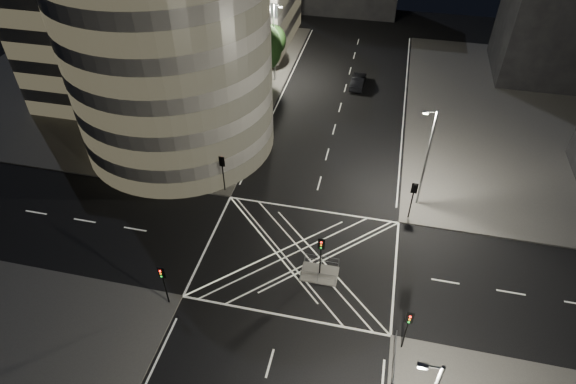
% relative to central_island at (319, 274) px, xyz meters
% --- Properties ---
extents(ground, '(120.00, 120.00, 0.00)m').
position_rel_central_island_xyz_m(ground, '(-2.00, 1.50, -0.07)').
color(ground, black).
rests_on(ground, ground).
extents(sidewalk_far_left, '(42.00, 42.00, 0.15)m').
position_rel_central_island_xyz_m(sidewalk_far_left, '(-31.00, 28.50, 0.00)').
color(sidewalk_far_left, '#575552').
rests_on(sidewalk_far_left, ground).
extents(central_island, '(3.00, 2.00, 0.15)m').
position_rel_central_island_xyz_m(central_island, '(0.00, 0.00, 0.00)').
color(central_island, slate).
rests_on(central_island, ground).
extents(office_tower_curved, '(30.00, 29.00, 27.20)m').
position_rel_central_island_xyz_m(office_tower_curved, '(-22.74, 20.24, 12.58)').
color(office_tower_curved, gray).
rests_on(office_tower_curved, sidewalk_far_left).
extents(building_right_far, '(14.00, 12.00, 15.00)m').
position_rel_central_island_xyz_m(building_right_far, '(24.00, 41.50, 7.58)').
color(building_right_far, black).
rests_on(building_right_far, sidewalk_far_right).
extents(tree_a, '(4.30, 4.30, 6.75)m').
position_rel_central_island_xyz_m(tree_a, '(-12.50, 10.50, 4.34)').
color(tree_a, black).
rests_on(tree_a, sidewalk_far_left).
extents(tree_b, '(4.16, 4.16, 7.50)m').
position_rel_central_island_xyz_m(tree_b, '(-12.50, 16.50, 5.17)').
color(tree_b, black).
rests_on(tree_b, sidewalk_far_left).
extents(tree_c, '(4.30, 4.30, 7.09)m').
position_rel_central_island_xyz_m(tree_c, '(-12.50, 22.50, 4.68)').
color(tree_c, black).
rests_on(tree_c, sidewalk_far_left).
extents(tree_d, '(5.38, 5.38, 8.80)m').
position_rel_central_island_xyz_m(tree_d, '(-12.50, 28.50, 5.77)').
color(tree_d, black).
rests_on(tree_d, sidewalk_far_left).
extents(tree_e, '(3.67, 3.67, 6.19)m').
position_rel_central_island_xyz_m(tree_e, '(-12.50, 34.50, 4.14)').
color(tree_e, black).
rests_on(tree_e, sidewalk_far_left).
extents(traffic_signal_fl, '(0.55, 0.22, 4.00)m').
position_rel_central_island_xyz_m(traffic_signal_fl, '(-10.80, 8.30, 2.84)').
color(traffic_signal_fl, black).
rests_on(traffic_signal_fl, sidewalk_far_left).
extents(traffic_signal_nl, '(0.55, 0.22, 4.00)m').
position_rel_central_island_xyz_m(traffic_signal_nl, '(-10.80, -5.30, 2.84)').
color(traffic_signal_nl, black).
rests_on(traffic_signal_nl, sidewalk_near_left).
extents(traffic_signal_fr, '(0.55, 0.22, 4.00)m').
position_rel_central_island_xyz_m(traffic_signal_fr, '(6.80, 8.30, 2.84)').
color(traffic_signal_fr, black).
rests_on(traffic_signal_fr, sidewalk_far_right).
extents(traffic_signal_nr, '(0.55, 0.22, 4.00)m').
position_rel_central_island_xyz_m(traffic_signal_nr, '(6.80, -5.30, 2.84)').
color(traffic_signal_nr, black).
rests_on(traffic_signal_nr, sidewalk_near_right).
extents(traffic_signal_island, '(0.55, 0.22, 4.00)m').
position_rel_central_island_xyz_m(traffic_signal_island, '(0.00, 0.00, 2.84)').
color(traffic_signal_island, black).
rests_on(traffic_signal_island, central_island).
extents(street_lamp_left_near, '(1.25, 0.25, 10.00)m').
position_rel_central_island_xyz_m(street_lamp_left_near, '(-11.44, 13.50, 5.47)').
color(street_lamp_left_near, slate).
rests_on(street_lamp_left_near, sidewalk_far_left).
extents(street_lamp_left_far, '(1.25, 0.25, 10.00)m').
position_rel_central_island_xyz_m(street_lamp_left_far, '(-11.44, 31.50, 5.47)').
color(street_lamp_left_far, slate).
rests_on(street_lamp_left_far, sidewalk_far_left).
extents(street_lamp_right_far, '(1.25, 0.25, 10.00)m').
position_rel_central_island_xyz_m(street_lamp_right_far, '(7.44, 10.50, 5.47)').
color(street_lamp_right_far, slate).
rests_on(street_lamp_right_far, sidewalk_far_right).
extents(railing_island_south, '(2.80, 0.06, 1.10)m').
position_rel_central_island_xyz_m(railing_island_south, '(0.00, -0.90, 0.62)').
color(railing_island_south, slate).
rests_on(railing_island_south, central_island).
extents(railing_island_north, '(2.80, 0.06, 1.10)m').
position_rel_central_island_xyz_m(railing_island_north, '(0.00, 0.90, 0.62)').
color(railing_island_north, slate).
rests_on(railing_island_north, central_island).
extents(sedan, '(1.83, 4.77, 1.55)m').
position_rel_central_island_xyz_m(sedan, '(-0.50, 32.30, 0.70)').
color(sedan, black).
rests_on(sedan, ground).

